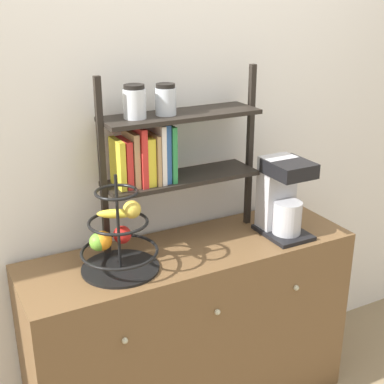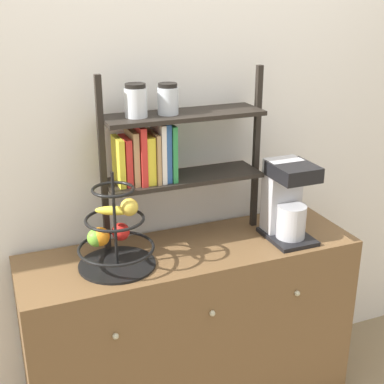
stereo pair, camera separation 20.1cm
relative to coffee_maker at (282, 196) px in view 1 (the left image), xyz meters
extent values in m
cube|color=silver|center=(-0.43, 0.31, 0.30)|extent=(7.00, 0.05, 2.60)
cube|color=brown|center=(-0.43, 0.04, -0.58)|extent=(1.43, 0.44, 0.82)
sphere|color=#B2AD8C|center=(-0.82, -0.18, -0.35)|extent=(0.02, 0.02, 0.02)
sphere|color=#B2AD8C|center=(-0.43, -0.18, -0.35)|extent=(0.02, 0.02, 0.02)
sphere|color=#B2AD8C|center=(-0.03, -0.18, -0.35)|extent=(0.02, 0.02, 0.02)
cube|color=black|center=(0.00, -0.02, -0.16)|extent=(0.18, 0.24, 0.02)
cube|color=#B7B7BC|center=(0.00, 0.04, 0.01)|extent=(0.15, 0.10, 0.33)
cylinder|color=#B7B7BC|center=(0.00, -0.05, -0.08)|extent=(0.13, 0.13, 0.14)
cube|color=black|center=(0.00, -0.04, 0.14)|extent=(0.17, 0.19, 0.06)
cylinder|color=black|center=(-0.75, 0.02, -0.17)|extent=(0.30, 0.30, 0.01)
cylinder|color=black|center=(-0.75, 0.02, 0.03)|extent=(0.01, 0.01, 0.38)
torus|color=black|center=(-0.75, 0.02, -0.10)|extent=(0.30, 0.30, 0.01)
torus|color=black|center=(-0.75, 0.02, 0.03)|extent=(0.23, 0.23, 0.01)
torus|color=black|center=(-0.75, 0.02, 0.15)|extent=(0.16, 0.16, 0.01)
sphere|color=red|center=(-0.72, 0.08, -0.06)|extent=(0.07, 0.07, 0.07)
sphere|color=#6BAD33|center=(-0.82, 0.06, -0.06)|extent=(0.07, 0.07, 0.07)
sphere|color=orange|center=(-0.80, 0.06, -0.06)|extent=(0.08, 0.08, 0.08)
ellipsoid|color=yellow|center=(-0.75, 0.05, 0.05)|extent=(0.15, 0.10, 0.04)
sphere|color=gold|center=(-0.69, 0.03, 0.06)|extent=(0.07, 0.07, 0.07)
cube|color=black|center=(-0.75, 0.16, 0.19)|extent=(0.02, 0.02, 0.73)
cube|color=black|center=(-0.07, 0.16, 0.19)|extent=(0.02, 0.02, 0.73)
cube|color=black|center=(-0.41, 0.16, 0.10)|extent=(0.66, 0.20, 0.02)
cube|color=black|center=(-0.41, 0.16, 0.37)|extent=(0.66, 0.20, 0.02)
cube|color=yellow|center=(-0.69, 0.16, 0.21)|extent=(0.02, 0.13, 0.19)
cube|color=red|center=(-0.66, 0.16, 0.21)|extent=(0.03, 0.12, 0.19)
cube|color=tan|center=(-0.63, 0.16, 0.22)|extent=(0.02, 0.13, 0.22)
cube|color=red|center=(-0.60, 0.16, 0.23)|extent=(0.02, 0.16, 0.24)
cube|color=yellow|center=(-0.57, 0.16, 0.21)|extent=(0.03, 0.14, 0.19)
cube|color=tan|center=(-0.54, 0.16, 0.21)|extent=(0.02, 0.16, 0.20)
cube|color=white|center=(-0.52, 0.16, 0.23)|extent=(0.02, 0.16, 0.24)
cube|color=#2D599E|center=(-0.50, 0.16, 0.23)|extent=(0.02, 0.14, 0.24)
cube|color=#2D8C47|center=(-0.48, 0.16, 0.23)|extent=(0.02, 0.16, 0.23)
cylinder|color=silver|center=(-0.61, 0.16, 0.44)|extent=(0.09, 0.09, 0.11)
cylinder|color=black|center=(-0.61, 0.16, 0.50)|extent=(0.08, 0.08, 0.02)
cylinder|color=silver|center=(-0.48, 0.16, 0.43)|extent=(0.08, 0.08, 0.11)
cylinder|color=black|center=(-0.48, 0.16, 0.50)|extent=(0.08, 0.08, 0.02)
camera|label=1|loc=(-1.37, -1.73, 0.85)|focal=50.00mm
camera|label=2|loc=(-1.18, -1.82, 0.85)|focal=50.00mm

